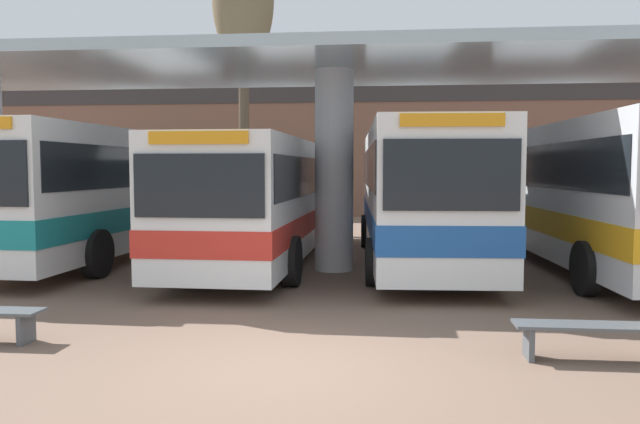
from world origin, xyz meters
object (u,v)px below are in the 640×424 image
object	(u,v)px
transit_bus_center_bay	(267,195)
transit_bus_far_right_bay	(590,190)
transit_bus_right_bay	(418,189)
parked_car_street	(138,199)
transit_bus_left_bay	(120,187)
poplar_tree_behind_left	(243,2)
waiting_bench_mid_platform	(590,333)

from	to	relation	value
transit_bus_center_bay	transit_bus_far_right_bay	xyz separation A→B (m)	(7.89, -0.57, 0.17)
transit_bus_right_bay	parked_car_street	distance (m)	16.00
parked_car_street	transit_bus_left_bay	bearing A→B (deg)	-67.13
transit_bus_center_bay	parked_car_street	distance (m)	13.48
transit_bus_right_bay	transit_bus_far_right_bay	bearing A→B (deg)	167.65
transit_bus_left_bay	poplar_tree_behind_left	world-z (taller)	poplar_tree_behind_left
transit_bus_right_bay	poplar_tree_behind_left	world-z (taller)	poplar_tree_behind_left
transit_bus_far_right_bay	poplar_tree_behind_left	distance (m)	14.88
transit_bus_center_bay	poplar_tree_behind_left	world-z (taller)	poplar_tree_behind_left
transit_bus_center_bay	transit_bus_right_bay	xyz separation A→B (m)	(3.88, 0.10, 0.14)
transit_bus_right_bay	parked_car_street	world-z (taller)	transit_bus_right_bay
transit_bus_far_right_bay	parked_car_street	distance (m)	19.53
transit_bus_right_bay	transit_bus_far_right_bay	world-z (taller)	transit_bus_far_right_bay
waiting_bench_mid_platform	parked_car_street	xyz separation A→B (m)	(-13.48, 18.84, 0.66)
transit_bus_right_bay	transit_bus_far_right_bay	distance (m)	4.07
waiting_bench_mid_platform	transit_bus_far_right_bay	bearing A→B (deg)	72.64
transit_bus_left_bay	parked_car_street	xyz separation A→B (m)	(-3.59, 10.12, -0.86)
transit_bus_left_bay	transit_bus_center_bay	xyz separation A→B (m)	(4.30, -0.79, -0.16)
transit_bus_left_bay	poplar_tree_behind_left	size ratio (longest dim) A/B	1.06
poplar_tree_behind_left	transit_bus_center_bay	bearing A→B (deg)	-73.32
transit_bus_left_bay	transit_bus_far_right_bay	bearing A→B (deg)	175.52
transit_bus_far_right_bay	transit_bus_left_bay	bearing A→B (deg)	-9.02
transit_bus_center_bay	parked_car_street	bearing A→B (deg)	-53.10
transit_bus_center_bay	parked_car_street	xyz separation A→B (m)	(-7.89, 10.91, -0.70)
transit_bus_far_right_bay	poplar_tree_behind_left	bearing A→B (deg)	-41.99
transit_bus_center_bay	transit_bus_right_bay	bearing A→B (deg)	-177.45
transit_bus_left_bay	transit_bus_far_right_bay	xyz separation A→B (m)	(12.18, -1.36, 0.01)
transit_bus_left_bay	parked_car_street	world-z (taller)	transit_bus_left_bay
waiting_bench_mid_platform	parked_car_street	world-z (taller)	parked_car_street
transit_bus_left_bay	transit_bus_right_bay	distance (m)	8.20
parked_car_street	transit_bus_center_bay	bearing A→B (deg)	-50.82
poplar_tree_behind_left	parked_car_street	size ratio (longest dim) A/B	2.43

